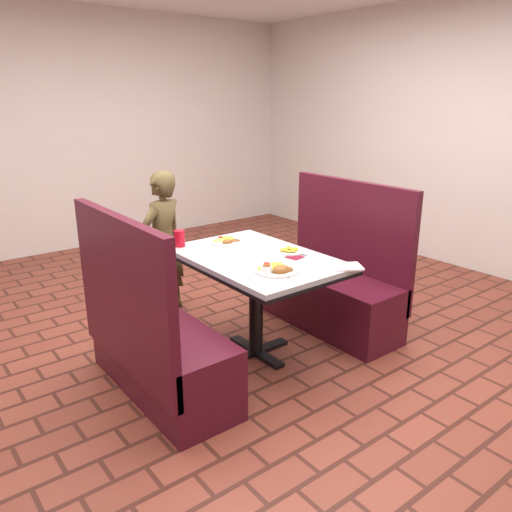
% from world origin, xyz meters
% --- Properties ---
extents(room, '(7.00, 7.04, 2.82)m').
position_xyz_m(room, '(0.00, 0.00, 1.91)').
color(room, brown).
rests_on(room, ground).
extents(dining_table, '(0.81, 1.21, 0.75)m').
position_xyz_m(dining_table, '(0.00, 0.00, 0.65)').
color(dining_table, '#B0B3B5').
rests_on(dining_table, ground).
extents(booth_bench_left, '(0.47, 1.20, 1.17)m').
position_xyz_m(booth_bench_left, '(-0.80, 0.00, 0.33)').
color(booth_bench_left, '#49101F').
rests_on(booth_bench_left, ground).
extents(booth_bench_right, '(0.47, 1.20, 1.17)m').
position_xyz_m(booth_bench_right, '(0.80, 0.00, 0.33)').
color(booth_bench_right, '#49101F').
rests_on(booth_bench_right, ground).
extents(diner_person, '(0.52, 0.43, 1.23)m').
position_xyz_m(diner_person, '(-0.14, 1.10, 0.61)').
color(diner_person, brown).
rests_on(diner_person, ground).
extents(near_dinner_plate, '(0.28, 0.28, 0.09)m').
position_xyz_m(near_dinner_plate, '(-0.10, -0.33, 0.78)').
color(near_dinner_plate, white).
rests_on(near_dinner_plate, dining_table).
extents(far_dinner_plate, '(0.25, 0.25, 0.06)m').
position_xyz_m(far_dinner_plate, '(0.03, 0.39, 0.77)').
color(far_dinner_plate, white).
rests_on(far_dinner_plate, dining_table).
extents(plantain_plate, '(0.20, 0.20, 0.03)m').
position_xyz_m(plantain_plate, '(0.23, -0.08, 0.76)').
color(plantain_plate, white).
rests_on(plantain_plate, dining_table).
extents(maroon_napkin, '(0.12, 0.12, 0.00)m').
position_xyz_m(maroon_napkin, '(0.19, -0.19, 0.75)').
color(maroon_napkin, maroon).
rests_on(maroon_napkin, dining_table).
extents(spoon_utensil, '(0.06, 0.11, 0.00)m').
position_xyz_m(spoon_utensil, '(0.25, -0.16, 0.75)').
color(spoon_utensil, '#BBBBC0').
rests_on(spoon_utensil, dining_table).
extents(red_tumbler, '(0.08, 0.08, 0.12)m').
position_xyz_m(red_tumbler, '(-0.30, 0.53, 0.81)').
color(red_tumbler, red).
rests_on(red_tumbler, dining_table).
extents(paper_napkin, '(0.25, 0.23, 0.01)m').
position_xyz_m(paper_napkin, '(0.30, -0.55, 0.76)').
color(paper_napkin, white).
rests_on(paper_napkin, dining_table).
extents(knife_utensil, '(0.07, 0.15, 0.00)m').
position_xyz_m(knife_utensil, '(-0.06, -0.38, 0.76)').
color(knife_utensil, silver).
rests_on(knife_utensil, dining_table).
extents(fork_utensil, '(0.06, 0.14, 0.00)m').
position_xyz_m(fork_utensil, '(-0.10, -0.42, 0.76)').
color(fork_utensil, '#B9B9BE').
rests_on(fork_utensil, dining_table).
extents(lettuce_shreds, '(0.28, 0.32, 0.00)m').
position_xyz_m(lettuce_shreds, '(0.04, 0.06, 0.75)').
color(lettuce_shreds, '#8BBB4A').
rests_on(lettuce_shreds, dining_table).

